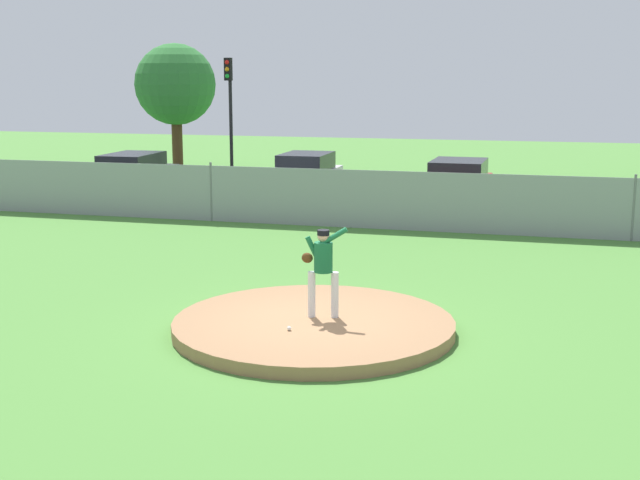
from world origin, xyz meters
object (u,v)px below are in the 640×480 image
object	(u,v)px
parked_car_charcoal	(133,175)
parked_car_red	(458,186)
pitcher_youth	(323,263)
baseball	(289,328)
traffic_light_near	(230,99)
parked_car_white	(306,179)

from	to	relation	value
parked_car_charcoal	parked_car_red	bearing A→B (deg)	-1.43
pitcher_youth	parked_car_red	bearing A→B (deg)	86.48
baseball	traffic_light_near	bearing A→B (deg)	113.80
parked_car_white	baseball	bearing A→B (deg)	-74.84
pitcher_youth	parked_car_charcoal	world-z (taller)	pitcher_youth
parked_car_charcoal	pitcher_youth	bearing A→B (deg)	-52.07
parked_car_charcoal	traffic_light_near	size ratio (longest dim) A/B	0.94
pitcher_youth	parked_car_white	world-z (taller)	pitcher_youth
parked_car_white	pitcher_youth	bearing A→B (deg)	-72.74
baseball	parked_car_red	size ratio (longest dim) A/B	0.02
parked_car_red	parked_car_charcoal	size ratio (longest dim) A/B	0.89
traffic_light_near	baseball	bearing A→B (deg)	-66.20
parked_car_red	traffic_light_near	size ratio (longest dim) A/B	0.84
parked_car_charcoal	traffic_light_near	bearing A→B (deg)	61.64
pitcher_youth	parked_car_white	distance (m)	15.08
pitcher_youth	parked_car_red	size ratio (longest dim) A/B	0.38
parked_car_white	traffic_light_near	distance (m)	6.57
pitcher_youth	baseball	size ratio (longest dim) A/B	21.60
baseball	parked_car_white	bearing A→B (deg)	105.16
baseball	traffic_light_near	xyz separation A→B (m)	(-8.56, 19.40, 3.21)
parked_car_charcoal	traffic_light_near	xyz separation A→B (m)	(2.26, 4.19, 2.71)
baseball	parked_car_white	xyz separation A→B (m)	(-4.15, 15.31, 0.57)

